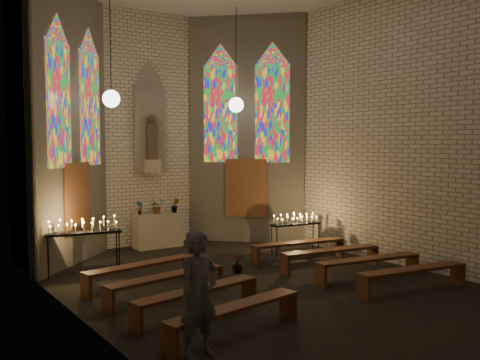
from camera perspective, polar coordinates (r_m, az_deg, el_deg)
name	(u,v)px	position (r m, az deg, el deg)	size (l,w,h in m)	color
floor	(271,288)	(11.66, 3.32, -11.42)	(12.00, 12.00, 0.00)	black
room	(192,119)	(14.06, -5.16, 6.50)	(8.22, 12.43, 7.00)	#ECE2C6
altar	(158,230)	(16.10, -8.76, -5.34)	(1.40, 0.60, 1.00)	beige
flower_vase_left	(140,208)	(15.86, -10.67, -2.96)	(0.21, 0.14, 0.39)	#4C723F
flower_vase_center	(157,206)	(16.02, -8.86, -2.79)	(0.39, 0.34, 0.44)	#4C723F
flower_vase_right	(175,205)	(16.19, -6.94, -2.70)	(0.24, 0.19, 0.44)	#4C723F
aisle_flower_pot	(237,264)	(12.85, -0.30, -8.91)	(0.26, 0.26, 0.46)	#4C723F
votive_stand_left	(83,229)	(13.11, -16.38, -5.02)	(1.76, 0.71, 1.26)	black
votive_stand_right	(296,221)	(14.95, 5.95, -4.40)	(1.49, 0.54, 1.07)	black
pew_left_0	(141,268)	(11.83, -10.50, -9.19)	(2.67, 0.78, 0.51)	#502A16
pew_right_0	(299,245)	(14.21, 6.27, -6.92)	(2.67, 0.78, 0.51)	#502A16
pew_left_1	(167,279)	(10.78, -7.83, -10.46)	(2.67, 0.78, 0.51)	#502A16
pew_right_1	(331,253)	(13.35, 9.68, -7.67)	(2.67, 0.78, 0.51)	#502A16
pew_left_2	(197,294)	(9.76, -4.57, -11.98)	(2.67, 0.78, 0.51)	#502A16
pew_right_2	(369,262)	(12.54, 13.56, -8.48)	(2.67, 0.78, 0.51)	#502A16
pew_left_3	(235,311)	(8.79, -0.52, -13.79)	(2.67, 0.78, 0.51)	#502A16
pew_right_3	(413,272)	(11.80, 17.97, -9.36)	(2.67, 0.78, 0.51)	#502A16
visitor	(199,294)	(7.87, -4.37, -12.07)	(0.67, 0.44, 1.85)	#51535C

